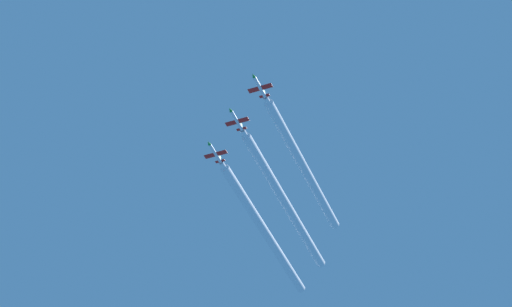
# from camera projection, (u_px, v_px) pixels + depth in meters

# --- Properties ---
(jet_lead) EXTENTS (8.04, 11.70, 2.81)m
(jet_lead) POSITION_uv_depth(u_px,v_px,m) (259.00, 86.00, 333.24)
(jet_lead) COLOR silver
(jet_second_echelon) EXTENTS (8.04, 11.70, 2.81)m
(jet_second_echelon) POSITION_uv_depth(u_px,v_px,m) (236.00, 120.00, 342.87)
(jet_second_echelon) COLOR silver
(jet_third_echelon) EXTENTS (8.04, 11.70, 2.81)m
(jet_third_echelon) POSITION_uv_depth(u_px,v_px,m) (215.00, 153.00, 351.88)
(jet_third_echelon) COLOR silver
(smoke_trail_lead) EXTENTS (3.28, 72.46, 3.28)m
(smoke_trail_lead) POSITION_uv_depth(u_px,v_px,m) (303.00, 166.00, 362.34)
(smoke_trail_lead) COLOR white
(smoke_trail_second_echelon) EXTENTS (3.28, 81.76, 3.28)m
(smoke_trail_second_echelon) POSITION_uv_depth(u_px,v_px,m) (285.00, 202.00, 375.22)
(smoke_trail_second_echelon) COLOR white
(smoke_trail_third_echelon) EXTENTS (3.28, 82.11, 3.28)m
(smoke_trail_third_echelon) POSITION_uv_depth(u_px,v_px,m) (264.00, 230.00, 384.35)
(smoke_trail_third_echelon) COLOR white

